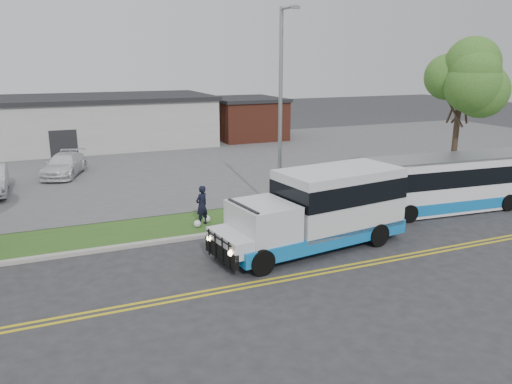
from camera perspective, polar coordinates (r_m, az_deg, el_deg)
name	(u,v)px	position (r m, az deg, el deg)	size (l,w,h in m)	color
ground	(243,241)	(20.91, -1.50, -5.63)	(140.00, 140.00, 0.00)	#28282B
lane_line_north	(283,277)	(17.65, 3.13, -9.65)	(70.00, 0.12, 0.01)	gold
lane_line_south	(287,280)	(17.40, 3.57, -10.02)	(70.00, 0.12, 0.01)	gold
curb	(234,231)	(21.85, -2.56, -4.52)	(80.00, 0.30, 0.15)	#9E9B93
verge	(220,220)	(23.47, -4.09, -3.22)	(80.00, 3.30, 0.10)	#2B531B
parking_lot	(157,164)	(36.69, -11.26, 3.15)	(80.00, 25.00, 0.10)	#4C4C4F
commercial_building	(60,123)	(45.55, -21.51, 7.37)	(25.40, 10.40, 4.35)	#9E9E99
brick_wing	(246,118)	(47.93, -1.18, 8.44)	(6.30, 7.30, 3.90)	brown
tree_east	(461,81)	(29.97, 22.40, 11.64)	(5.20, 5.20, 8.33)	#36251D
streetlight_near	(281,107)	(23.38, 2.88, 9.72)	(0.35, 1.53, 9.50)	gray
shuttle_bus	(323,206)	(20.10, 7.63, -1.65)	(8.34, 3.69, 3.10)	#106BB7
transit_bus	(457,182)	(26.86, 21.97, 1.02)	(10.06, 2.99, 2.75)	white
pedestrian	(202,205)	(22.48, -6.22, -1.53)	(0.66, 0.43, 1.81)	black
parked_car_b	(64,165)	(34.33, -21.07, 2.91)	(1.96, 4.81, 1.40)	white
grocery_bag_left	(197,224)	(22.40, -6.71, -3.62)	(0.32, 0.32, 0.32)	white
grocery_bag_right	(207,219)	(23.01, -5.63, -3.08)	(0.32, 0.32, 0.32)	white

